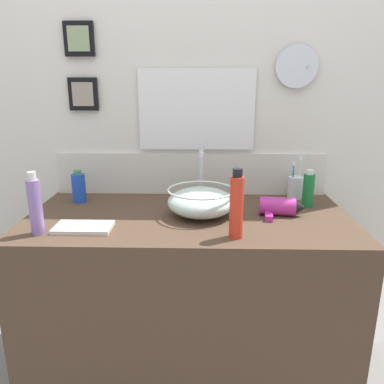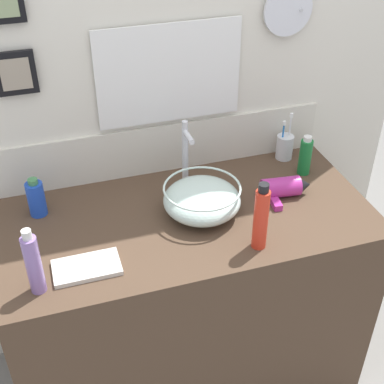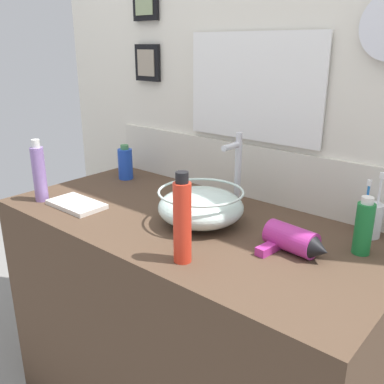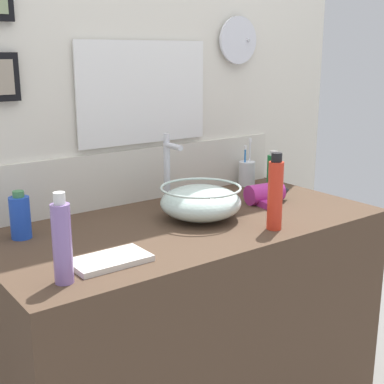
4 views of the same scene
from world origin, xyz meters
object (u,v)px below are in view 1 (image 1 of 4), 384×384
object	(u,v)px
toothbrush_cup	(295,187)
shampoo_bottle	(236,206)
glass_bowl_sink	(201,201)
spray_bottle	(79,187)
faucet	(201,169)
hand_towel	(83,227)
soap_dispenser	(35,206)
lotion_bottle	(308,190)
hair_drier	(281,207)

from	to	relation	value
toothbrush_cup	shampoo_bottle	xyz separation A→B (m)	(-0.32, -0.48, 0.06)
glass_bowl_sink	toothbrush_cup	distance (m)	0.51
shampoo_bottle	spray_bottle	bearing A→B (deg)	149.68
faucet	hand_towel	bearing A→B (deg)	-140.30
glass_bowl_sink	hand_towel	world-z (taller)	glass_bowl_sink
soap_dispenser	shampoo_bottle	bearing A→B (deg)	-1.07
faucet	spray_bottle	world-z (taller)	faucet
shampoo_bottle	toothbrush_cup	bearing A→B (deg)	56.37
lotion_bottle	hand_towel	xyz separation A→B (m)	(-0.91, -0.30, -0.07)
soap_dispenser	spray_bottle	size ratio (longest dim) A/B	1.55
faucet	shampoo_bottle	bearing A→B (deg)	-73.75
glass_bowl_sink	spray_bottle	xyz separation A→B (m)	(-0.56, 0.17, 0.01)
hair_drier	lotion_bottle	size ratio (longest dim) A/B	1.17
shampoo_bottle	soap_dispenser	bearing A→B (deg)	178.93
glass_bowl_sink	hand_towel	size ratio (longest dim) A/B	1.30
lotion_bottle	hand_towel	distance (m)	0.96
spray_bottle	hand_towel	distance (m)	0.37
glass_bowl_sink	spray_bottle	bearing A→B (deg)	162.97
hair_drier	hand_towel	distance (m)	0.79
hair_drier	lotion_bottle	xyz separation A→B (m)	(0.14, 0.12, 0.04)
toothbrush_cup	faucet	bearing A→B (deg)	-172.01
faucet	toothbrush_cup	bearing A→B (deg)	7.99
hand_towel	hair_drier	bearing A→B (deg)	13.08
hand_towel	lotion_bottle	bearing A→B (deg)	18.13
spray_bottle	glass_bowl_sink	bearing A→B (deg)	-17.03
faucet	soap_dispenser	bearing A→B (deg)	-145.21
toothbrush_cup	hand_towel	distance (m)	0.98
soap_dispenser	glass_bowl_sink	bearing A→B (deg)	20.02
soap_dispenser	lotion_bottle	xyz separation A→B (m)	(1.06, 0.34, -0.03)
faucet	lotion_bottle	world-z (taller)	faucet
hair_drier	faucet	bearing A→B (deg)	150.46
toothbrush_cup	spray_bottle	bearing A→B (deg)	-175.13
hair_drier	shampoo_bottle	xyz separation A→B (m)	(-0.20, -0.24, 0.08)
hand_towel	faucet	bearing A→B (deg)	39.70
lotion_bottle	hair_drier	bearing A→B (deg)	-139.99
lotion_bottle	hand_towel	bearing A→B (deg)	-161.87
glass_bowl_sink	toothbrush_cup	xyz separation A→B (m)	(0.44, 0.26, -0.01)
toothbrush_cup	soap_dispenser	xyz separation A→B (m)	(-1.03, -0.47, 0.05)
glass_bowl_sink	hair_drier	bearing A→B (deg)	1.50
shampoo_bottle	glass_bowl_sink	bearing A→B (deg)	118.37
soap_dispenser	hair_drier	bearing A→B (deg)	13.68
hair_drier	hand_towel	world-z (taller)	hair_drier
spray_bottle	toothbrush_cup	bearing A→B (deg)	4.87
spray_bottle	hand_towel	bearing A→B (deg)	-70.42
faucet	hair_drier	world-z (taller)	faucet
lotion_bottle	shampoo_bottle	bearing A→B (deg)	-134.28
soap_dispenser	shampoo_bottle	world-z (taller)	shampoo_bottle
lotion_bottle	hand_towel	world-z (taller)	lotion_bottle
soap_dispenser	hand_towel	world-z (taller)	soap_dispenser
faucet	hair_drier	size ratio (longest dim) A/B	1.39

